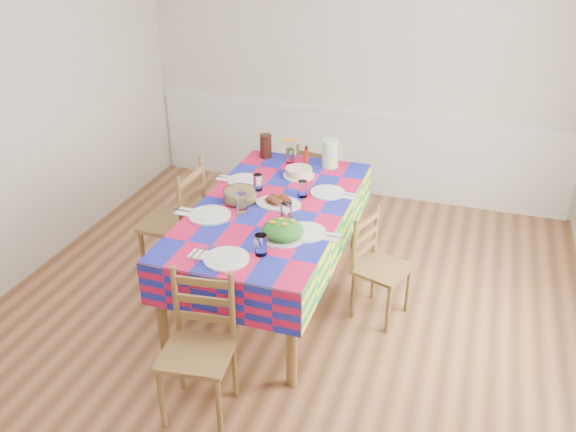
# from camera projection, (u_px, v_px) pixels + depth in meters

# --- Properties ---
(room) EXTENTS (4.58, 5.08, 2.78)m
(room) POSITION_uv_depth(u_px,v_px,m) (276.00, 158.00, 4.03)
(room) COLOR brown
(room) RESTS_ON ground
(wainscot) EXTENTS (4.41, 0.06, 0.92)m
(wainscot) POSITION_uv_depth(u_px,v_px,m) (354.00, 149.00, 6.51)
(wainscot) COLOR white
(wainscot) RESTS_ON room
(dining_table) EXTENTS (1.11, 2.07, 0.81)m
(dining_table) POSITION_uv_depth(u_px,v_px,m) (272.00, 216.00, 4.66)
(dining_table) COLOR brown
(dining_table) RESTS_ON room
(setting_near_head) EXTENTS (0.48, 0.32, 0.14)m
(setting_near_head) POSITION_uv_depth(u_px,v_px,m) (238.00, 253.00, 3.94)
(setting_near_head) COLOR white
(setting_near_head) RESTS_ON dining_table
(setting_left_near) EXTENTS (0.57, 0.34, 0.15)m
(setting_left_near) POSITION_uv_depth(u_px,v_px,m) (220.00, 210.00, 4.48)
(setting_left_near) COLOR white
(setting_left_near) RESTS_ON dining_table
(setting_left_far) EXTENTS (0.50, 0.30, 0.13)m
(setting_left_far) POSITION_uv_depth(u_px,v_px,m) (248.00, 181.00, 4.95)
(setting_left_far) COLOR white
(setting_left_far) RESTS_ON dining_table
(setting_right_near) EXTENTS (0.55, 0.32, 0.14)m
(setting_right_near) POSITION_uv_depth(u_px,v_px,m) (299.00, 225.00, 4.28)
(setting_right_near) COLOR white
(setting_right_near) RESTS_ON dining_table
(setting_right_far) EXTENTS (0.51, 0.30, 0.13)m
(setting_right_far) POSITION_uv_depth(u_px,v_px,m) (319.00, 191.00, 4.78)
(setting_right_far) COLOR white
(setting_right_far) RESTS_ON dining_table
(meat_platter) EXTENTS (0.35, 0.25, 0.07)m
(meat_platter) POSITION_uv_depth(u_px,v_px,m) (278.00, 201.00, 4.62)
(meat_platter) COLOR white
(meat_platter) RESTS_ON dining_table
(salad_platter) EXTENTS (0.32, 0.32, 0.13)m
(salad_platter) POSITION_uv_depth(u_px,v_px,m) (283.00, 231.00, 4.17)
(salad_platter) COLOR white
(salad_platter) RESTS_ON dining_table
(pasta_bowl) EXTENTS (0.26, 0.26, 0.09)m
(pasta_bowl) POSITION_uv_depth(u_px,v_px,m) (240.00, 195.00, 4.67)
(pasta_bowl) COLOR white
(pasta_bowl) RESTS_ON dining_table
(cake) EXTENTS (0.26, 0.26, 0.07)m
(cake) POSITION_uv_depth(u_px,v_px,m) (299.00, 172.00, 5.09)
(cake) COLOR white
(cake) RESTS_ON dining_table
(serving_utensils) EXTENTS (0.13, 0.30, 0.01)m
(serving_utensils) POSITION_uv_depth(u_px,v_px,m) (286.00, 214.00, 4.49)
(serving_utensils) COLOR black
(serving_utensils) RESTS_ON dining_table
(flower_vase) EXTENTS (0.15, 0.12, 0.24)m
(flower_vase) POSITION_uv_depth(u_px,v_px,m) (290.00, 152.00, 5.32)
(flower_vase) COLOR white
(flower_vase) RESTS_ON dining_table
(hot_sauce) EXTENTS (0.04, 0.04, 0.15)m
(hot_sauce) POSITION_uv_depth(u_px,v_px,m) (306.00, 154.00, 5.34)
(hot_sauce) COLOR red
(hot_sauce) RESTS_ON dining_table
(green_pitcher) EXTENTS (0.14, 0.14, 0.24)m
(green_pitcher) POSITION_uv_depth(u_px,v_px,m) (330.00, 153.00, 5.23)
(green_pitcher) COLOR #B4E5A2
(green_pitcher) RESTS_ON dining_table
(tea_pitcher) EXTENTS (0.11, 0.11, 0.21)m
(tea_pitcher) POSITION_uv_depth(u_px,v_px,m) (266.00, 146.00, 5.43)
(tea_pitcher) COLOR black
(tea_pitcher) RESTS_ON dining_table
(name_card) EXTENTS (0.08, 0.02, 0.02)m
(name_card) POSITION_uv_depth(u_px,v_px,m) (221.00, 271.00, 3.80)
(name_card) COLOR white
(name_card) RESTS_ON dining_table
(chair_near) EXTENTS (0.46, 0.44, 0.94)m
(chair_near) POSITION_uv_depth(u_px,v_px,m) (199.00, 348.00, 3.68)
(chair_near) COLOR brown
(chair_near) RESTS_ON room
(chair_far) EXTENTS (0.42, 0.40, 0.84)m
(chair_far) POSITION_uv_depth(u_px,v_px,m) (318.00, 184.00, 5.90)
(chair_far) COLOR brown
(chair_far) RESTS_ON room
(chair_left) EXTENTS (0.45, 0.47, 1.05)m
(chair_left) POSITION_uv_depth(u_px,v_px,m) (178.00, 223.00, 4.98)
(chair_left) COLOR brown
(chair_left) RESTS_ON room
(chair_right) EXTENTS (0.45, 0.47, 0.85)m
(chair_right) POSITION_uv_depth(u_px,v_px,m) (378.00, 267.00, 4.57)
(chair_right) COLOR brown
(chair_right) RESTS_ON room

